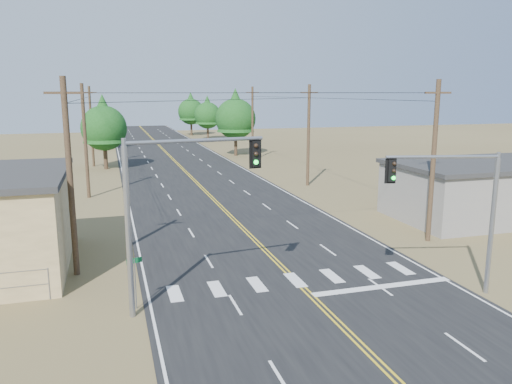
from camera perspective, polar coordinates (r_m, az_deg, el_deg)
name	(u,v)px	position (r m, az deg, el deg)	size (l,w,h in m)	color
ground	(377,362)	(18.84, 13.70, -18.33)	(220.00, 220.00, 0.00)	olive
road	(209,195)	(45.78, -5.38, -0.34)	(15.00, 200.00, 0.02)	black
building_right	(495,191)	(41.39, 25.63, 0.15)	(15.00, 8.00, 4.00)	gray
utility_pole_left_near	(70,177)	(26.41, -20.50, 1.66)	(1.80, 0.30, 10.00)	#4C3826
utility_pole_left_mid	(85,140)	(46.24, -18.93, 5.62)	(1.80, 0.30, 10.00)	#4C3826
utility_pole_left_far	(91,126)	(66.17, -18.30, 7.20)	(1.80, 0.30, 10.00)	#4C3826
utility_pole_right_near	(433,160)	(32.52, 19.60, 3.41)	(1.80, 0.30, 10.00)	#4C3826
utility_pole_right_mid	(308,135)	(49.98, 6.02, 6.55)	(1.80, 0.30, 10.00)	#4C3826
utility_pole_right_far	(252,123)	(68.84, -0.41, 7.90)	(1.80, 0.30, 10.00)	#4C3826
signal_mast_left	(169,196)	(20.89, -9.91, -0.40)	(6.01, 0.98, 7.47)	gray
signal_mast_right	(463,200)	(24.27, 22.55, -0.90)	(5.07, 1.39, 6.61)	gray
street_sign	(135,275)	(22.25, -13.67, -9.21)	(0.65, 0.25, 2.30)	gray
tree_left_near	(104,124)	(63.33, -17.02, 7.49)	(5.43, 5.43, 9.05)	#3F2D1E
tree_left_mid	(104,121)	(87.27, -16.97, 7.76)	(4.46, 4.46, 7.43)	#3F2D1E
tree_left_far	(99,119)	(108.63, -17.54, 7.95)	(3.75, 3.75, 6.24)	#3F2D1E
tree_right_near	(235,115)	(73.88, -2.36, 8.83)	(5.91, 5.91, 9.85)	#3F2D1E
tree_right_mid	(207,113)	(99.81, -5.57, 9.01)	(5.20, 5.20, 8.66)	#3F2D1E
tree_right_far	(191,109)	(110.42, -7.45, 9.39)	(5.58, 5.58, 9.31)	#3F2D1E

